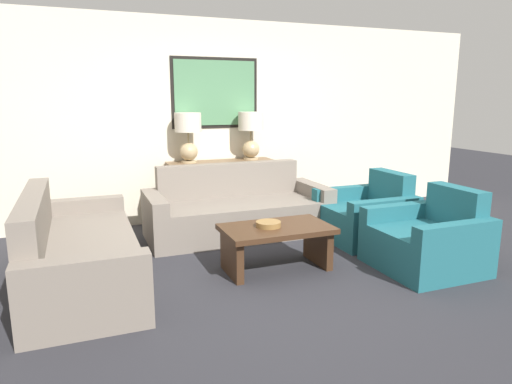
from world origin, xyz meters
TOP-DOWN VIEW (x-y plane):
  - ground_plane at (0.00, 0.00)m, footprint 20.00×20.00m
  - back_wall at (0.00, 2.35)m, footprint 8.25×0.12m
  - console_table at (0.00, 2.09)m, footprint 1.41×0.36m
  - table_lamp_left at (-0.43, 2.09)m, footprint 0.34×0.34m
  - table_lamp_right at (0.43, 2.09)m, footprint 0.34×0.34m
  - couch_by_back_wall at (0.00, 1.44)m, footprint 2.18×0.91m
  - couch_by_side at (-1.83, 0.52)m, footprint 0.91×2.18m
  - coffee_table at (-0.03, 0.19)m, footprint 1.04×0.62m
  - decorative_bowl at (-0.11, 0.21)m, footprint 0.24×0.24m
  - armchair_near_back_wall at (1.35, 0.70)m, footprint 0.90×0.92m
  - armchair_near_camera at (1.35, -0.32)m, footprint 0.90×0.92m

SIDE VIEW (x-z plane):
  - ground_plane at x=0.00m, z-range 0.00..0.00m
  - armchair_near_back_wall at x=1.35m, z-range -0.12..0.66m
  - armchair_near_camera at x=1.35m, z-range -0.12..0.66m
  - couch_by_back_wall at x=0.00m, z-range -0.14..0.69m
  - couch_by_side at x=-1.83m, z-range -0.14..0.69m
  - coffee_table at x=-0.03m, z-range 0.09..0.52m
  - console_table at x=0.00m, z-range 0.00..0.82m
  - decorative_bowl at x=-0.11m, z-range 0.43..0.48m
  - table_lamp_left at x=-0.43m, z-range 0.89..1.52m
  - table_lamp_right at x=0.43m, z-range 0.89..1.52m
  - back_wall at x=0.00m, z-range 0.01..2.66m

